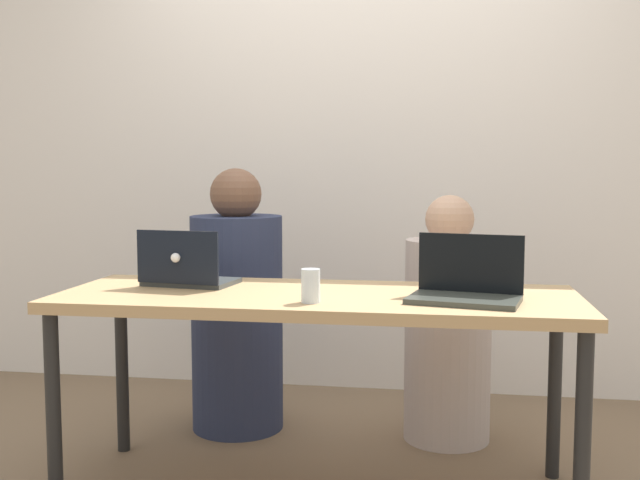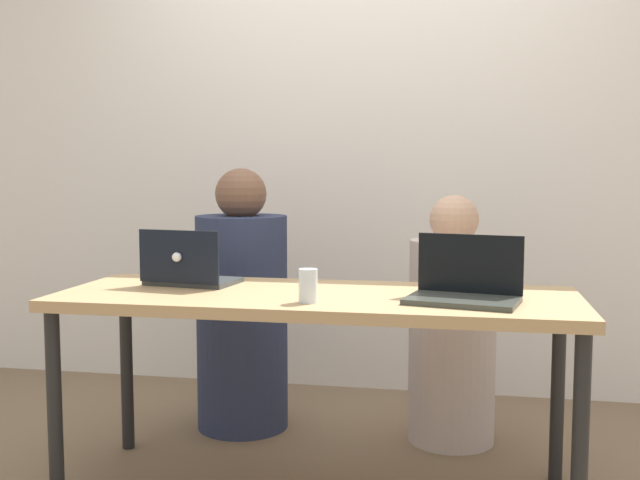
# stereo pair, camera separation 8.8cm
# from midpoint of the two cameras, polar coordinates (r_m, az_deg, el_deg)

# --- Properties ---
(back_wall) EXTENTS (4.68, 0.10, 2.67)m
(back_wall) POSITION_cam_midpoint_polar(r_m,az_deg,el_deg) (3.91, 2.34, 8.13)
(back_wall) COLOR silver
(back_wall) RESTS_ON ground
(desk) EXTENTS (1.80, 0.65, 0.72)m
(desk) POSITION_cam_midpoint_polar(r_m,az_deg,el_deg) (2.62, -1.19, -5.49)
(desk) COLOR tan
(desk) RESTS_ON ground
(person_on_left) EXTENTS (0.40, 0.40, 1.16)m
(person_on_left) POSITION_cam_midpoint_polar(r_m,az_deg,el_deg) (3.34, -7.10, -5.61)
(person_on_left) COLOR #2A324F
(person_on_left) RESTS_ON ground
(person_on_right) EXTENTS (0.41, 0.41, 1.04)m
(person_on_right) POSITION_cam_midpoint_polar(r_m,az_deg,el_deg) (3.23, 8.94, -6.94)
(person_on_right) COLOR #BEAEA7
(person_on_right) RESTS_ON ground
(laptop_front_right) EXTENTS (0.39, 0.29, 0.21)m
(laptop_front_right) POSITION_cam_midpoint_polar(r_m,az_deg,el_deg) (2.49, 10.08, -3.52)
(laptop_front_right) COLOR #383C36
(laptop_front_right) RESTS_ON desk
(laptop_back_left) EXTENTS (0.35, 0.27, 0.21)m
(laptop_back_left) POSITION_cam_midpoint_polar(r_m,az_deg,el_deg) (2.82, -11.01, -2.51)
(laptop_back_left) COLOR #383D3E
(laptop_back_left) RESTS_ON desk
(water_glass_center) EXTENTS (0.06, 0.06, 0.11)m
(water_glass_center) POSITION_cam_midpoint_polar(r_m,az_deg,el_deg) (2.42, -1.77, -3.68)
(water_glass_center) COLOR silver
(water_glass_center) RESTS_ON desk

